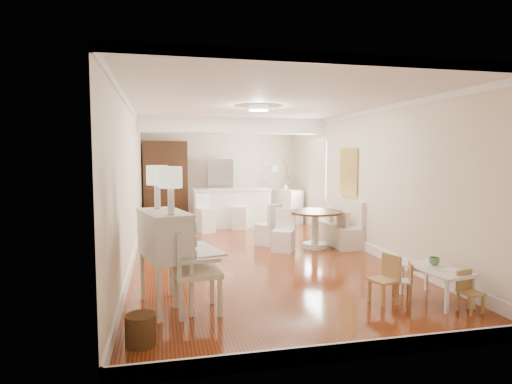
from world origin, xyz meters
name	(u,v)px	position (x,y,z in m)	size (l,w,h in m)	color
room	(251,152)	(0.04, 0.32, 1.98)	(9.00, 9.04, 2.82)	brown
secretary_bureau	(165,260)	(-1.70, -2.70, 0.61)	(0.96, 0.98, 1.23)	silver
gustavian_armchair	(197,271)	(-1.32, -2.93, 0.52)	(0.59, 0.59, 1.03)	beige
wicker_basket	(141,330)	(-1.96, -3.72, 0.16)	(0.31, 0.31, 0.31)	#4D3118
kids_table	(436,285)	(1.76, -3.22, 0.22)	(0.53, 0.88, 0.44)	white
kids_chair_a	(383,279)	(1.04, -3.16, 0.32)	(0.31, 0.31, 0.64)	tan
kids_chair_b	(402,281)	(1.38, -3.04, 0.25)	(0.24, 0.24, 0.50)	olive
kids_chair_c	(471,292)	(1.93, -3.66, 0.26)	(0.25, 0.25, 0.51)	tan
banquette	(338,221)	(1.99, 0.50, 0.49)	(0.52, 1.60, 0.98)	silver
dining_table	(315,229)	(1.36, 0.21, 0.38)	(1.13, 1.13, 0.77)	#3F2914
slip_chair_near	(283,230)	(0.63, 0.04, 0.42)	(0.40, 0.42, 0.85)	white
slip_chair_far	(268,224)	(0.49, 0.72, 0.44)	(0.42, 0.44, 0.89)	silver
breakfast_counter	(232,208)	(0.10, 3.10, 0.52)	(2.05, 0.65, 1.03)	white
bar_stool_left	(205,213)	(-0.67, 2.50, 0.48)	(0.38, 0.38, 0.96)	silver
bar_stool_right	(239,211)	(0.24, 2.76, 0.47)	(0.38, 0.38, 0.94)	silver
pantry_cabinet	(166,183)	(-1.60, 4.18, 1.15)	(1.20, 0.60, 2.30)	#381E11
fridge	(233,190)	(0.30, 4.15, 0.90)	(0.75, 0.65, 1.80)	silver
sideboard	(286,206)	(1.75, 3.57, 0.47)	(0.44, 0.99, 0.94)	silver
pencil_cup	(434,261)	(1.84, -3.06, 0.49)	(0.14, 0.14, 0.11)	#51874F
branch_vase	(285,186)	(1.72, 3.60, 1.03)	(0.17, 0.17, 0.17)	silver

